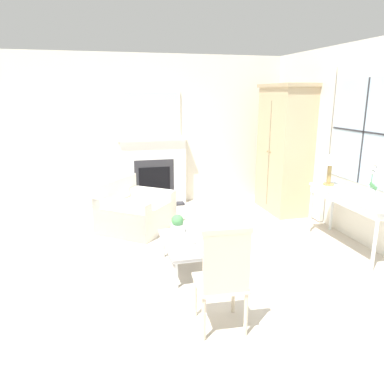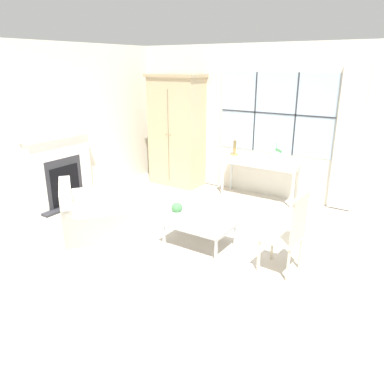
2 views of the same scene
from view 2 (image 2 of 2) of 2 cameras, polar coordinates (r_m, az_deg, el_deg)
The scene contains 13 objects.
ground_plane at distance 5.05m, azimuth -1.39°, elevation -9.92°, with size 14.00×14.00×0.00m, color #BCB2A3.
wall_back_windowed at distance 7.20m, azimuth 12.47°, elevation 10.15°, with size 7.20×0.14×2.80m.
wall_left at distance 7.06m, azimuth -19.55°, elevation 9.41°, with size 0.06×7.20×2.80m, color silver.
fireplace at distance 6.99m, azimuth -19.52°, elevation 3.72°, with size 0.34×1.31×2.15m.
armoire at distance 7.82m, azimuth -2.28°, elevation 9.32°, with size 1.15×0.67×2.25m.
console_table at distance 7.09m, azimuth 10.44°, elevation 4.39°, with size 1.48×0.45×0.78m.
table_lamp at distance 7.18m, azimuth 6.59°, elevation 8.37°, with size 0.22×0.22×0.48m.
potted_orchid at distance 6.95m, azimuth 12.75°, elevation 6.24°, with size 0.17×0.14×0.52m.
armchair_upholstered at distance 5.85m, azimuth -14.94°, elevation -3.48°, with size 1.34×1.33×0.79m.
side_chair_wooden at distance 4.62m, azimuth 14.73°, elevation -5.68°, with size 0.47×0.47×1.03m.
coffee_table at distance 5.23m, azimuth 1.16°, elevation -4.81°, with size 0.94×0.64×0.37m.
potted_plant_small at distance 5.26m, azimuth -2.32°, elevation -2.82°, with size 0.15×0.15×0.23m.
pillar_candle at distance 5.09m, azimuth 2.39°, elevation -4.19°, with size 0.09×0.09×0.16m.
Camera 2 is at (2.52, -3.64, 2.44)m, focal length 35.00 mm.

